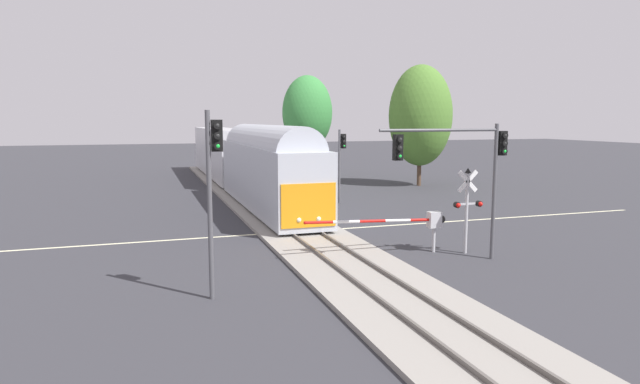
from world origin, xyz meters
name	(u,v)px	position (x,y,z in m)	size (l,w,h in m)	color
ground_plane	(298,232)	(0.00, 0.00, 0.00)	(220.00, 220.00, 0.00)	#333338
road_centre_stripe	(298,232)	(0.00, 0.00, 0.00)	(44.00, 0.20, 0.01)	beige
railway_track	(298,230)	(0.00, 0.00, 0.10)	(4.40, 80.00, 0.32)	gray
commuter_train	(241,157)	(0.00, 16.81, 2.79)	(3.04, 40.66, 5.16)	#B2B7C1
crossing_gate_near	(418,221)	(3.71, -6.08, 1.42)	(6.52, 0.40, 1.80)	#B7B7BC
crossing_signal_mast	(467,202)	(5.72, -6.76, 2.29)	(1.36, 0.44, 3.75)	#B2B2B7
traffic_signal_near_left	(213,175)	(-5.45, -9.46, 4.07)	(0.53, 0.38, 6.11)	#4C4C51
traffic_signal_near_right	(464,158)	(4.68, -7.93, 4.30)	(5.67, 0.38, 5.65)	#4C4C51
traffic_signal_far_side	(341,154)	(5.58, 8.48, 3.44)	(0.53, 0.38, 5.13)	#4C4C51
maple_right_background	(420,116)	(15.66, 15.86, 6.14)	(5.50, 5.50, 10.53)	#4C3828
elm_centre_background	(307,113)	(8.19, 25.21, 6.46)	(4.95, 4.95, 10.14)	#4C3828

